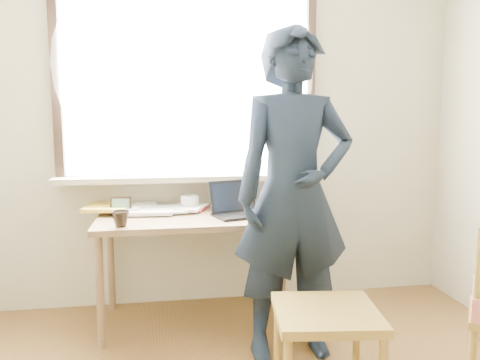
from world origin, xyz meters
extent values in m
cube|color=#BDB698|center=(0.00, 2.00, 1.30)|extent=(3.50, 0.02, 2.60)
cube|color=white|center=(-0.20, 1.99, 1.60)|extent=(1.70, 0.01, 1.30)
cube|color=black|center=(-0.20, 1.97, 0.92)|extent=(1.82, 0.06, 0.06)
cube|color=black|center=(-1.08, 1.97, 1.60)|extent=(0.06, 0.06, 1.30)
cube|color=black|center=(0.68, 1.97, 1.60)|extent=(0.06, 0.06, 1.30)
cube|color=#BDB698|center=(-0.20, 1.90, 0.93)|extent=(1.85, 0.20, 0.04)
cube|color=white|center=(-0.20, 1.91, 1.70)|extent=(1.95, 0.02, 1.65)
cube|color=brown|center=(-0.14, 1.63, 0.70)|extent=(1.34, 0.67, 0.04)
cylinder|color=brown|center=(-0.76, 1.34, 0.34)|extent=(0.05, 0.05, 0.68)
cylinder|color=brown|center=(-0.76, 1.92, 0.34)|extent=(0.05, 0.05, 0.68)
cylinder|color=brown|center=(0.48, 1.34, 0.34)|extent=(0.05, 0.05, 0.68)
cylinder|color=brown|center=(0.48, 1.92, 0.34)|extent=(0.05, 0.05, 0.68)
cube|color=black|center=(0.10, 1.55, 0.73)|extent=(0.37, 0.31, 0.02)
cube|color=black|center=(0.06, 1.66, 0.83)|extent=(0.33, 0.16, 0.21)
cube|color=black|center=(0.06, 1.66, 0.83)|extent=(0.29, 0.13, 0.17)
cube|color=black|center=(0.10, 1.54, 0.73)|extent=(0.31, 0.21, 0.00)
imported|color=white|center=(-0.21, 1.82, 0.77)|extent=(0.16, 0.16, 0.10)
imported|color=black|center=(-0.64, 1.39, 0.77)|extent=(0.14, 0.14, 0.09)
ellipsoid|color=black|center=(0.35, 1.53, 0.74)|extent=(0.10, 0.07, 0.04)
cube|color=white|center=(-0.43, 1.93, 0.72)|extent=(0.32, 0.36, 0.00)
cube|color=white|center=(-0.19, 1.85, 0.73)|extent=(0.33, 0.33, 0.02)
cube|color=gold|center=(-0.80, 1.72, 0.73)|extent=(0.32, 0.34, 0.00)
cube|color=white|center=(-0.58, 1.83, 0.74)|extent=(0.22, 0.29, 0.01)
cube|color=white|center=(-0.38, 1.77, 0.74)|extent=(0.30, 0.25, 0.01)
cube|color=white|center=(-0.19, 1.87, 0.75)|extent=(0.26, 0.32, 0.02)
cube|color=white|center=(-0.48, 1.82, 0.75)|extent=(0.28, 0.29, 0.02)
cube|color=#304D9D|center=(-0.33, 1.85, 0.75)|extent=(0.27, 0.30, 0.01)
imported|color=white|center=(-0.50, 1.86, 0.73)|extent=(0.24, 0.29, 0.02)
imported|color=white|center=(0.20, 1.83, 0.73)|extent=(0.32, 0.34, 0.02)
cube|color=black|center=(-0.66, 1.73, 0.77)|extent=(0.14, 0.03, 0.11)
cube|color=#35672D|center=(-0.66, 1.73, 0.77)|extent=(0.11, 0.01, 0.08)
cube|color=olive|center=(0.34, 0.59, 0.46)|extent=(0.52, 0.50, 0.04)
cylinder|color=olive|center=(0.17, 0.81, 0.22)|extent=(0.04, 0.04, 0.44)
cylinder|color=olive|center=(0.57, 0.76, 0.22)|extent=(0.04, 0.04, 0.44)
cylinder|color=olive|center=(1.23, 0.77, 0.19)|extent=(0.03, 0.03, 0.37)
cylinder|color=olive|center=(1.03, 0.50, 0.63)|extent=(0.03, 0.03, 0.45)
imported|color=black|center=(0.33, 1.12, 0.92)|extent=(0.69, 0.46, 1.85)
camera|label=1|loc=(-0.38, -1.37, 1.35)|focal=35.00mm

